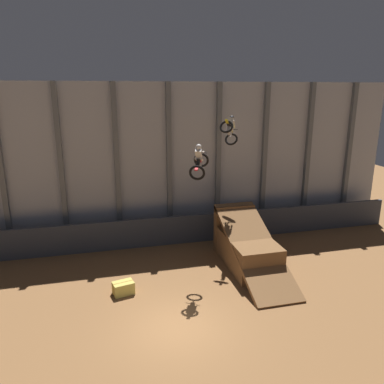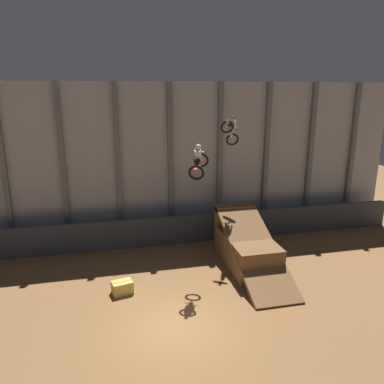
{
  "view_description": "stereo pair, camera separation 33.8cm",
  "coord_description": "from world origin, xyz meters",
  "px_view_note": "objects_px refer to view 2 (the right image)",
  "views": [
    {
      "loc": [
        -2.46,
        -12.23,
        8.84
      ],
      "look_at": [
        1.9,
        5.2,
        3.89
      ],
      "focal_mm": 35.0,
      "sensor_mm": 36.0,
      "label": 1
    },
    {
      "loc": [
        -2.13,
        -12.31,
        8.84
      ],
      "look_at": [
        1.9,
        5.2,
        3.89
      ],
      "focal_mm": 35.0,
      "sensor_mm": 36.0,
      "label": 2
    }
  ],
  "objects_px": {
    "dirt_ramp": "(246,247)",
    "hay_bale_trackside": "(122,287)",
    "rider_bike_left_air": "(199,162)",
    "rider_bike_right_air": "(230,129)"
  },
  "relations": [
    {
      "from": "dirt_ramp",
      "to": "rider_bike_right_air",
      "type": "height_order",
      "value": "rider_bike_right_air"
    },
    {
      "from": "dirt_ramp",
      "to": "rider_bike_left_air",
      "type": "distance_m",
      "value": 5.44
    },
    {
      "from": "dirt_ramp",
      "to": "rider_bike_left_air",
      "type": "xyz_separation_m",
      "value": [
        -2.68,
        -0.53,
        4.7
      ]
    },
    {
      "from": "dirt_ramp",
      "to": "hay_bale_trackside",
      "type": "relative_size",
      "value": 6.24
    },
    {
      "from": "dirt_ramp",
      "to": "rider_bike_left_air",
      "type": "relative_size",
      "value": 3.39
    },
    {
      "from": "rider_bike_right_air",
      "to": "hay_bale_trackside",
      "type": "height_order",
      "value": "rider_bike_right_air"
    },
    {
      "from": "dirt_ramp",
      "to": "hay_bale_trackside",
      "type": "distance_m",
      "value": 6.65
    },
    {
      "from": "rider_bike_left_air",
      "to": "dirt_ramp",
      "type": "bearing_deg",
      "value": 34.53
    },
    {
      "from": "rider_bike_left_air",
      "to": "rider_bike_right_air",
      "type": "xyz_separation_m",
      "value": [
        2.49,
        2.94,
        1.12
      ]
    },
    {
      "from": "dirt_ramp",
      "to": "rider_bike_left_air",
      "type": "bearing_deg",
      "value": -168.77
    }
  ]
}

